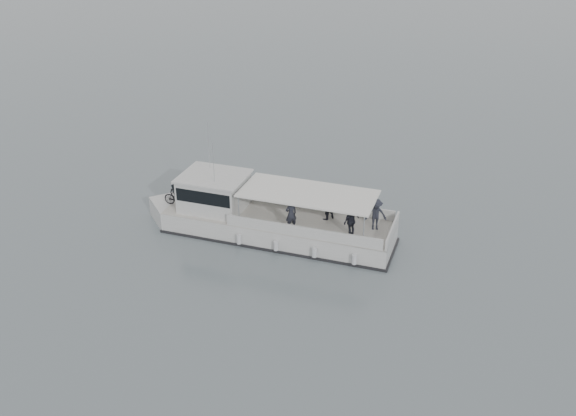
% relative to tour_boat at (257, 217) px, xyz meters
% --- Properties ---
extents(ground, '(1400.00, 1400.00, 0.00)m').
position_rel_tour_boat_xyz_m(ground, '(1.68, -2.83, -0.84)').
color(ground, '#566165').
rests_on(ground, ground).
extents(tour_boat, '(12.26, 4.44, 5.10)m').
position_rel_tour_boat_xyz_m(tour_boat, '(0.00, 0.00, 0.00)').
color(tour_boat, silver).
rests_on(tour_boat, ground).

